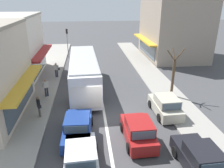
{
  "coord_description": "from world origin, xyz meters",
  "views": [
    {
      "loc": [
        -1.12,
        -14.11,
        8.54
      ],
      "look_at": [
        0.99,
        4.02,
        1.2
      ],
      "focal_mm": 35.0,
      "sensor_mm": 36.0,
      "label": 1
    }
  ],
  "objects_px": {
    "street_tree_right": "(173,75)",
    "pedestrian_with_handbag_near": "(39,105)",
    "hatchback_adjacent_lane_lead": "(138,131)",
    "pedestrian_far_walker": "(46,87)",
    "parked_hatchback_kerb_second": "(165,106)",
    "sedan_queue_far_back": "(81,160)",
    "city_bus": "(84,71)",
    "traffic_light_downstreet": "(67,38)",
    "parked_sedan_kerb_front": "(202,161)",
    "pedestrian_browsing_midblock": "(56,69)",
    "sedan_adjacent_lane_trail": "(78,128)"
  },
  "relations": [
    {
      "from": "parked_sedan_kerb_front",
      "to": "pedestrian_far_walker",
      "type": "height_order",
      "value": "pedestrian_far_walker"
    },
    {
      "from": "sedan_adjacent_lane_trail",
      "to": "sedan_queue_far_back",
      "type": "distance_m",
      "value": 3.1
    },
    {
      "from": "pedestrian_with_handbag_near",
      "to": "city_bus",
      "type": "bearing_deg",
      "value": 57.82
    },
    {
      "from": "traffic_light_downstreet",
      "to": "pedestrian_with_handbag_near",
      "type": "bearing_deg",
      "value": -92.9
    },
    {
      "from": "city_bus",
      "to": "hatchback_adjacent_lane_lead",
      "type": "distance_m",
      "value": 9.56
    },
    {
      "from": "street_tree_right",
      "to": "pedestrian_browsing_midblock",
      "type": "distance_m",
      "value": 12.59
    },
    {
      "from": "sedan_adjacent_lane_trail",
      "to": "parked_sedan_kerb_front",
      "type": "bearing_deg",
      "value": -31.08
    },
    {
      "from": "sedan_adjacent_lane_trail",
      "to": "hatchback_adjacent_lane_lead",
      "type": "relative_size",
      "value": 1.15
    },
    {
      "from": "sedan_queue_far_back",
      "to": "pedestrian_browsing_midblock",
      "type": "bearing_deg",
      "value": 101.46
    },
    {
      "from": "street_tree_right",
      "to": "traffic_light_downstreet",
      "type": "bearing_deg",
      "value": 124.06
    },
    {
      "from": "sedan_adjacent_lane_trail",
      "to": "hatchback_adjacent_lane_lead",
      "type": "distance_m",
      "value": 3.89
    },
    {
      "from": "pedestrian_far_walker",
      "to": "city_bus",
      "type": "bearing_deg",
      "value": 25.94
    },
    {
      "from": "sedan_adjacent_lane_trail",
      "to": "pedestrian_with_handbag_near",
      "type": "bearing_deg",
      "value": 137.58
    },
    {
      "from": "sedan_queue_far_back",
      "to": "parked_sedan_kerb_front",
      "type": "bearing_deg",
      "value": -7.31
    },
    {
      "from": "street_tree_right",
      "to": "pedestrian_with_handbag_near",
      "type": "distance_m",
      "value": 11.54
    },
    {
      "from": "hatchback_adjacent_lane_lead",
      "to": "traffic_light_downstreet",
      "type": "height_order",
      "value": "traffic_light_downstreet"
    },
    {
      "from": "parked_hatchback_kerb_second",
      "to": "street_tree_right",
      "type": "xyz_separation_m",
      "value": [
        1.66,
        3.02,
        1.41
      ]
    },
    {
      "from": "sedan_adjacent_lane_trail",
      "to": "street_tree_right",
      "type": "height_order",
      "value": "street_tree_right"
    },
    {
      "from": "city_bus",
      "to": "pedestrian_browsing_midblock",
      "type": "bearing_deg",
      "value": 132.18
    },
    {
      "from": "city_bus",
      "to": "parked_sedan_kerb_front",
      "type": "bearing_deg",
      "value": -63.09
    },
    {
      "from": "pedestrian_browsing_midblock",
      "to": "sedan_queue_far_back",
      "type": "bearing_deg",
      "value": -78.54
    },
    {
      "from": "sedan_queue_far_back",
      "to": "parked_sedan_kerb_front",
      "type": "xyz_separation_m",
      "value": [
        6.16,
        -0.79,
        0.0
      ]
    },
    {
      "from": "parked_hatchback_kerb_second",
      "to": "pedestrian_far_walker",
      "type": "height_order",
      "value": "pedestrian_far_walker"
    },
    {
      "from": "street_tree_right",
      "to": "pedestrian_far_walker",
      "type": "bearing_deg",
      "value": 174.53
    },
    {
      "from": "parked_hatchback_kerb_second",
      "to": "sedan_queue_far_back",
      "type": "bearing_deg",
      "value": -140.25
    },
    {
      "from": "parked_sedan_kerb_front",
      "to": "street_tree_right",
      "type": "height_order",
      "value": "street_tree_right"
    },
    {
      "from": "city_bus",
      "to": "pedestrian_browsing_midblock",
      "type": "xyz_separation_m",
      "value": [
        -3.08,
        3.4,
        -0.81
      ]
    },
    {
      "from": "sedan_adjacent_lane_trail",
      "to": "parked_sedan_kerb_front",
      "type": "relative_size",
      "value": 1.01
    },
    {
      "from": "parked_sedan_kerb_front",
      "to": "pedestrian_with_handbag_near",
      "type": "relative_size",
      "value": 2.6
    },
    {
      "from": "city_bus",
      "to": "parked_hatchback_kerb_second",
      "type": "relative_size",
      "value": 2.92
    },
    {
      "from": "parked_hatchback_kerb_second",
      "to": "traffic_light_downstreet",
      "type": "xyz_separation_m",
      "value": [
        -8.64,
        18.26,
        2.15
      ]
    },
    {
      "from": "pedestrian_browsing_midblock",
      "to": "street_tree_right",
      "type": "bearing_deg",
      "value": -29.27
    },
    {
      "from": "sedan_queue_far_back",
      "to": "traffic_light_downstreet",
      "type": "relative_size",
      "value": 1.02
    },
    {
      "from": "sedan_adjacent_lane_trail",
      "to": "street_tree_right",
      "type": "distance_m",
      "value": 9.91
    },
    {
      "from": "city_bus",
      "to": "sedan_queue_far_back",
      "type": "relative_size",
      "value": 2.56
    },
    {
      "from": "sedan_adjacent_lane_trail",
      "to": "pedestrian_far_walker",
      "type": "distance_m",
      "value": 6.98
    },
    {
      "from": "pedestrian_with_handbag_near",
      "to": "pedestrian_far_walker",
      "type": "xyz_separation_m",
      "value": [
        -0.06,
        3.65,
        -0.0
      ]
    },
    {
      "from": "sedan_queue_far_back",
      "to": "pedestrian_with_handbag_near",
      "type": "relative_size",
      "value": 2.62
    },
    {
      "from": "sedan_queue_far_back",
      "to": "street_tree_right",
      "type": "distance_m",
      "value": 11.64
    },
    {
      "from": "pedestrian_with_handbag_near",
      "to": "parked_hatchback_kerb_second",
      "type": "bearing_deg",
      "value": -2.74
    },
    {
      "from": "hatchback_adjacent_lane_lead",
      "to": "sedan_queue_far_back",
      "type": "distance_m",
      "value": 4.12
    },
    {
      "from": "sedan_queue_far_back",
      "to": "pedestrian_far_walker",
      "type": "distance_m",
      "value": 9.95
    },
    {
      "from": "traffic_light_downstreet",
      "to": "pedestrian_far_walker",
      "type": "relative_size",
      "value": 2.58
    },
    {
      "from": "parked_hatchback_kerb_second",
      "to": "pedestrian_far_walker",
      "type": "relative_size",
      "value": 2.29
    },
    {
      "from": "hatchback_adjacent_lane_lead",
      "to": "pedestrian_far_walker",
      "type": "bearing_deg",
      "value": 133.08
    },
    {
      "from": "street_tree_right",
      "to": "pedestrian_far_walker",
      "type": "xyz_separation_m",
      "value": [
        -11.27,
        1.08,
        -1.05
      ]
    },
    {
      "from": "hatchback_adjacent_lane_lead",
      "to": "pedestrian_far_walker",
      "type": "height_order",
      "value": "pedestrian_far_walker"
    },
    {
      "from": "city_bus",
      "to": "street_tree_right",
      "type": "relative_size",
      "value": 2.45
    },
    {
      "from": "traffic_light_downstreet",
      "to": "pedestrian_browsing_midblock",
      "type": "bearing_deg",
      "value": -94.08
    },
    {
      "from": "pedestrian_browsing_midblock",
      "to": "city_bus",
      "type": "bearing_deg",
      "value": -47.82
    }
  ]
}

